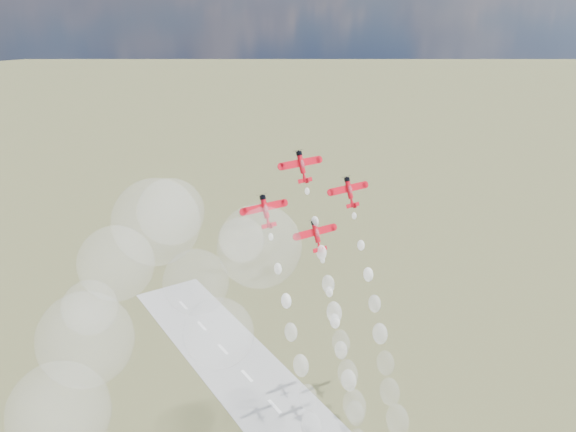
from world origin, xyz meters
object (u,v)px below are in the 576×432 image
Objects in this scene: plane_lead at (302,166)px; plane_slot at (317,235)px; plane_right at (349,191)px; plane_left at (265,210)px.

plane_lead is 1.00× the size of plane_slot.
plane_slot is at bearing -90.00° from plane_lead.
plane_lead is 1.00× the size of plane_right.
plane_slot is (-12.24, -3.43, -7.85)m from plane_right.
plane_right is at bearing -15.65° from plane_lead.
plane_lead reaches higher than plane_right.
plane_left is (-12.24, -3.43, -7.85)m from plane_lead.
plane_right is (24.47, 0.00, 0.00)m from plane_left.
plane_right is 14.94m from plane_slot.
plane_left is 1.00× the size of plane_slot.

